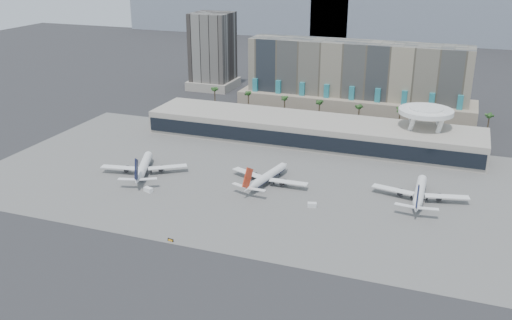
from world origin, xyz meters
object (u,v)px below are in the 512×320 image
(service_vehicle_b, at_px, (312,205))
(service_vehicle_a, at_px, (148,190))
(airliner_right, at_px, (420,192))
(airliner_centre, at_px, (267,177))
(airliner_left, at_px, (143,167))
(taxiway_sign, at_px, (171,240))

(service_vehicle_b, bearing_deg, service_vehicle_a, 172.73)
(airliner_right, bearing_deg, service_vehicle_a, -164.93)
(airliner_centre, distance_m, service_vehicle_b, 28.64)
(airliner_left, xyz_separation_m, airliner_centre, (54.94, 8.32, -0.19))
(airliner_centre, bearing_deg, service_vehicle_b, -22.42)
(service_vehicle_a, bearing_deg, taxiway_sign, -30.32)
(airliner_left, xyz_separation_m, airliner_right, (117.09, 13.49, -0.03))
(airliner_right, bearing_deg, airliner_left, -174.28)
(airliner_right, relative_size, service_vehicle_a, 10.16)
(airliner_right, relative_size, service_vehicle_b, 11.22)
(service_vehicle_b, bearing_deg, airliner_centre, 131.63)
(airliner_right, xyz_separation_m, taxiway_sign, (-76.74, -64.06, -2.90))
(service_vehicle_a, xyz_separation_m, service_vehicle_b, (66.93, 9.18, -0.05))
(service_vehicle_b, bearing_deg, taxiway_sign, -146.75)
(service_vehicle_b, bearing_deg, airliner_right, 13.47)
(taxiway_sign, bearing_deg, airliner_left, 136.27)
(airliner_centre, relative_size, service_vehicle_b, 10.61)
(service_vehicle_a, height_order, taxiway_sign, service_vehicle_a)
(service_vehicle_a, relative_size, taxiway_sign, 1.68)
(airliner_right, distance_m, taxiway_sign, 100.01)
(airliner_left, xyz_separation_m, service_vehicle_a, (11.87, -16.52, -2.50))
(airliner_left, distance_m, airliner_centre, 55.57)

